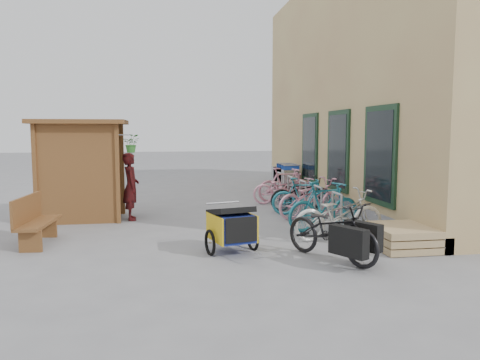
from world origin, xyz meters
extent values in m
plane|color=gray|center=(0.00, 0.00, 0.00)|extent=(80.00, 80.00, 0.00)
cube|color=tan|center=(6.50, 4.50, 3.50)|extent=(6.00, 13.00, 7.00)
cube|color=gray|center=(3.58, 4.50, 0.15)|extent=(0.18, 13.00, 0.30)
cube|color=black|center=(3.47, 0.50, 1.60)|extent=(0.06, 1.50, 2.20)
cube|color=black|center=(3.44, 0.50, 1.60)|extent=(0.02, 1.25, 1.95)
cube|color=black|center=(3.47, 3.00, 1.60)|extent=(0.06, 1.50, 2.20)
cube|color=black|center=(3.44, 3.00, 1.60)|extent=(0.02, 1.25, 1.95)
cube|color=black|center=(3.47, 5.50, 1.60)|extent=(0.06, 1.50, 2.20)
cube|color=black|center=(3.44, 5.50, 1.60)|extent=(0.02, 1.25, 1.95)
cube|color=brown|center=(-4.10, 1.85, 1.15)|extent=(0.09, 0.09, 2.30)
cube|color=brown|center=(-2.30, 1.85, 1.15)|extent=(0.09, 0.09, 2.30)
cube|color=brown|center=(-4.10, 3.15, 1.15)|extent=(0.09, 0.09, 2.30)
cube|color=brown|center=(-2.30, 3.15, 1.15)|extent=(0.09, 0.09, 2.30)
cube|color=brown|center=(-4.07, 2.50, 1.15)|extent=(0.05, 1.30, 2.30)
cube|color=brown|center=(-3.20, 1.88, 1.15)|extent=(1.80, 0.05, 2.30)
cube|color=brown|center=(-3.20, 3.12, 1.15)|extent=(1.80, 0.05, 2.30)
cube|color=brown|center=(-3.20, 2.50, 2.35)|extent=(2.15, 1.65, 0.10)
cube|color=brown|center=(-3.40, 2.50, 0.90)|extent=(1.30, 1.15, 0.04)
cube|color=brown|center=(-3.40, 2.50, 1.50)|extent=(1.30, 1.15, 0.04)
cylinder|color=#A5A8AD|center=(-2.12, 1.85, 2.05)|extent=(0.36, 0.02, 0.02)
imported|color=#2C7027|center=(-1.97, 1.85, 1.85)|extent=(0.38, 0.33, 0.42)
cylinder|color=#A5A8AD|center=(2.30, -0.25, 0.42)|extent=(0.05, 0.05, 0.84)
cylinder|color=#A5A8AD|center=(2.30, 0.25, 0.42)|extent=(0.05, 0.05, 0.84)
cylinder|color=#A5A8AD|center=(2.30, 0.00, 0.84)|extent=(0.05, 0.50, 0.05)
cylinder|color=#A5A8AD|center=(2.30, 0.95, 0.42)|extent=(0.05, 0.05, 0.84)
cylinder|color=#A5A8AD|center=(2.30, 1.45, 0.42)|extent=(0.05, 0.05, 0.84)
cylinder|color=#A5A8AD|center=(2.30, 1.20, 0.84)|extent=(0.05, 0.50, 0.05)
cylinder|color=#A5A8AD|center=(2.30, 2.15, 0.42)|extent=(0.05, 0.05, 0.84)
cylinder|color=#A5A8AD|center=(2.30, 2.65, 0.42)|extent=(0.05, 0.05, 0.84)
cylinder|color=#A5A8AD|center=(2.30, 2.40, 0.84)|extent=(0.05, 0.50, 0.05)
cylinder|color=#A5A8AD|center=(2.30, 3.35, 0.42)|extent=(0.05, 0.05, 0.84)
cylinder|color=#A5A8AD|center=(2.30, 3.85, 0.42)|extent=(0.05, 0.05, 0.84)
cylinder|color=#A5A8AD|center=(2.30, 3.60, 0.84)|extent=(0.05, 0.50, 0.05)
cylinder|color=#A5A8AD|center=(2.30, 4.55, 0.42)|extent=(0.05, 0.05, 0.84)
cylinder|color=#A5A8AD|center=(2.30, 5.05, 0.42)|extent=(0.05, 0.05, 0.84)
cylinder|color=#A5A8AD|center=(2.30, 4.80, 0.84)|extent=(0.05, 0.50, 0.05)
cube|color=tan|center=(3.00, -1.40, 0.07)|extent=(1.00, 1.20, 0.12)
cube|color=tan|center=(3.00, -1.40, 0.21)|extent=(1.00, 1.20, 0.12)
cube|color=tan|center=(3.00, -1.40, 0.35)|extent=(1.00, 1.20, 0.12)
cube|color=brown|center=(-3.60, 0.00, 0.41)|extent=(0.55, 1.50, 0.06)
cube|color=brown|center=(-3.80, 0.00, 0.69)|extent=(0.16, 1.47, 0.49)
cube|color=brown|center=(-3.60, -0.59, 0.20)|extent=(0.40, 0.09, 0.39)
cube|color=brown|center=(-3.60, 0.59, 0.20)|extent=(0.40, 0.09, 0.39)
cube|color=silver|center=(3.00, 6.39, 0.58)|extent=(0.53, 0.82, 0.50)
cube|color=#1A42AD|center=(3.00, 5.98, 0.92)|extent=(0.53, 0.04, 0.17)
cylinder|color=silver|center=(3.00, 5.95, 0.99)|extent=(0.56, 0.03, 0.03)
cylinder|color=black|center=(2.79, 6.05, 0.06)|extent=(0.04, 0.12, 0.12)
cube|color=silver|center=(3.00, 6.73, 0.58)|extent=(0.53, 0.82, 0.50)
cube|color=#1A42AD|center=(3.00, 6.31, 0.92)|extent=(0.53, 0.04, 0.17)
cylinder|color=silver|center=(3.00, 6.29, 0.99)|extent=(0.56, 0.03, 0.03)
cylinder|color=black|center=(2.79, 6.39, 0.06)|extent=(0.04, 0.12, 0.12)
cube|color=silver|center=(3.00, 7.07, 0.58)|extent=(0.53, 0.82, 0.50)
cube|color=#1A42AD|center=(3.00, 6.65, 0.92)|extent=(0.53, 0.04, 0.17)
cylinder|color=silver|center=(3.00, 6.62, 0.99)|extent=(0.56, 0.03, 0.03)
cylinder|color=black|center=(2.79, 6.73, 0.06)|extent=(0.04, 0.12, 0.12)
cube|color=silver|center=(3.00, 7.41, 0.58)|extent=(0.53, 0.82, 0.50)
cube|color=#1A42AD|center=(3.00, 6.99, 0.92)|extent=(0.53, 0.04, 0.17)
cylinder|color=silver|center=(3.00, 6.96, 0.99)|extent=(0.56, 0.03, 0.03)
cylinder|color=black|center=(2.79, 7.07, 0.06)|extent=(0.04, 0.12, 0.12)
cube|color=navy|center=(-0.09, -1.18, 0.46)|extent=(0.78, 0.92, 0.47)
cube|color=gold|center=(-0.40, -1.26, 0.46)|extent=(0.22, 0.78, 0.47)
cube|color=gold|center=(0.22, -1.10, 0.46)|extent=(0.22, 0.78, 0.47)
cube|color=black|center=(0.01, -1.58, 0.49)|extent=(0.55, 0.17, 0.43)
cube|color=black|center=(-0.10, -1.13, 0.74)|extent=(0.83, 0.90, 0.23)
torus|color=black|center=(-0.49, -1.28, 0.21)|extent=(0.17, 0.46, 0.46)
torus|color=black|center=(0.30, -1.08, 0.21)|extent=(0.17, 0.46, 0.46)
cylinder|color=#B7B7BC|center=(0.08, -1.84, 0.21)|extent=(0.20, 0.67, 0.03)
cylinder|color=#B7B7BC|center=(-0.20, -0.75, 0.83)|extent=(0.63, 0.19, 0.03)
imported|color=black|center=(1.47, -1.92, 0.50)|extent=(1.50, 1.97, 1.00)
cube|color=black|center=(1.52, -2.52, 0.45)|extent=(0.48, 0.65, 0.45)
cube|color=black|center=(1.91, -2.19, 0.45)|extent=(0.48, 0.65, 0.45)
cube|color=#C85612|center=(1.72, -2.35, 0.50)|extent=(0.19, 0.22, 0.12)
imported|color=maroon|center=(-2.04, 2.24, 0.81)|extent=(0.46, 0.64, 1.62)
imported|color=silver|center=(2.14, -0.53, 0.50)|extent=(1.98, 0.91, 1.00)
imported|color=teal|center=(2.14, 0.31, 0.54)|extent=(1.85, 0.94, 1.07)
imported|color=pink|center=(2.33, 1.78, 0.49)|extent=(1.99, 1.19, 0.99)
imported|color=teal|center=(2.23, 2.13, 0.48)|extent=(1.67, 0.81, 0.96)
imported|color=black|center=(2.41, 2.87, 0.47)|extent=(1.82, 0.80, 0.93)
imported|color=pink|center=(2.44, 3.12, 0.44)|extent=(1.52, 0.88, 0.88)
imported|color=pink|center=(2.19, 4.02, 0.46)|extent=(1.80, 0.75, 0.92)
imported|color=pink|center=(2.37, 4.49, 0.52)|extent=(1.79, 0.75, 1.04)
camera|label=1|loc=(-1.27, -9.18, 2.14)|focal=35.00mm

